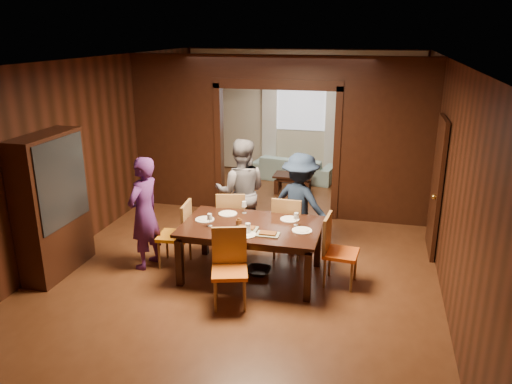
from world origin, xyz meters
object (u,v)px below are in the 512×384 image
(chair_left, at_px, (174,234))
(sofa, at_px, (294,168))
(person_purple, at_px, (144,213))
(dining_table, at_px, (251,250))
(chair_far_l, at_px, (231,220))
(hutch, at_px, (52,205))
(person_grey, at_px, (241,192))
(person_navy, at_px, (300,204))
(chair_right, at_px, (341,251))
(chair_near, at_px, (230,270))
(coffee_table, at_px, (293,184))
(chair_far_r, at_px, (289,226))

(chair_left, bearing_deg, sofa, 163.33)
(person_purple, xyz_separation_m, dining_table, (1.56, 0.07, -0.44))
(chair_far_l, height_order, hutch, hutch)
(person_grey, xyz_separation_m, sofa, (0.22, 3.76, -0.59))
(person_navy, height_order, hutch, hutch)
(hutch, bearing_deg, chair_right, 8.28)
(chair_far_l, distance_m, hutch, 2.61)
(person_navy, xyz_separation_m, chair_left, (-1.70, -0.91, -0.30))
(person_grey, bearing_deg, chair_near, 89.96)
(person_purple, height_order, coffee_table, person_purple)
(person_purple, relative_size, chair_left, 1.70)
(sofa, xyz_separation_m, chair_far_l, (-0.31, -4.02, 0.21))
(dining_table, bearing_deg, chair_far_l, 123.22)
(chair_left, height_order, chair_far_l, same)
(chair_left, relative_size, chair_right, 1.00)
(person_grey, height_order, hutch, hutch)
(hutch, bearing_deg, person_purple, 21.31)
(sofa, bearing_deg, hutch, 74.78)
(dining_table, distance_m, chair_near, 0.84)
(chair_left, bearing_deg, dining_table, 81.50)
(person_purple, distance_m, chair_near, 1.70)
(chair_far_r, bearing_deg, person_purple, 24.92)
(person_purple, bearing_deg, dining_table, 104.29)
(chair_far_l, bearing_deg, coffee_table, -112.81)
(sofa, distance_m, hutch, 5.95)
(person_grey, distance_m, hutch, 2.78)
(coffee_table, height_order, chair_near, chair_near)
(coffee_table, height_order, chair_right, chair_right)
(hutch, bearing_deg, chair_far_r, 22.69)
(coffee_table, xyz_separation_m, hutch, (-2.64, -4.36, 0.80))
(chair_far_l, relative_size, hutch, 0.48)
(person_grey, xyz_separation_m, dining_table, (0.44, -1.07, -0.48))
(chair_far_r, bearing_deg, hutch, 24.11)
(person_purple, height_order, chair_far_r, person_purple)
(person_navy, bearing_deg, chair_near, 95.79)
(chair_left, height_order, chair_near, same)
(sofa, height_order, dining_table, dining_table)
(hutch, bearing_deg, sofa, 65.04)
(chair_far_r, bearing_deg, dining_table, 64.82)
(person_purple, height_order, chair_right, person_purple)
(person_grey, bearing_deg, chair_right, 137.49)
(chair_far_l, xyz_separation_m, chair_far_r, (0.91, -0.03, 0.00))
(sofa, height_order, hutch, hutch)
(person_grey, height_order, chair_far_r, person_grey)
(chair_far_l, height_order, chair_near, same)
(chair_left, xyz_separation_m, chair_near, (1.11, -0.89, 0.00))
(chair_far_l, bearing_deg, sofa, -108.63)
(person_grey, distance_m, chair_right, 1.99)
(person_navy, distance_m, chair_far_l, 1.10)
(sofa, height_order, chair_far_r, chair_far_r)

